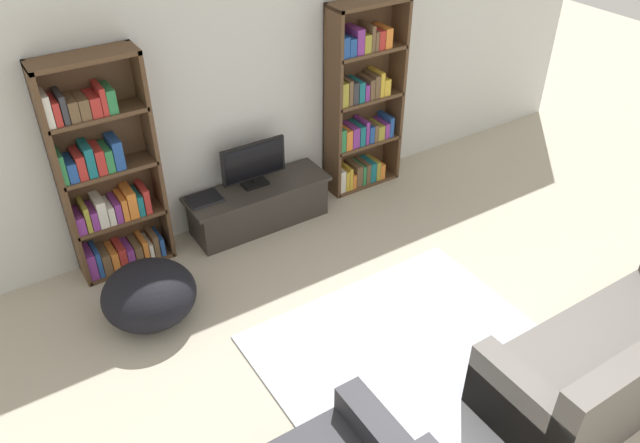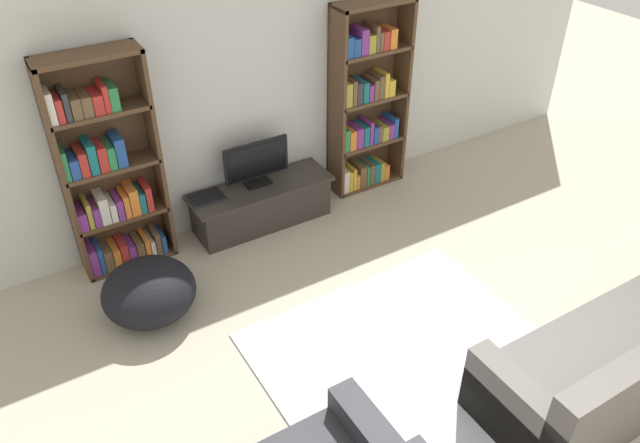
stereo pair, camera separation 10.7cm
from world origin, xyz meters
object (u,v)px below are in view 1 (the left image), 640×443
object	(u,v)px
bookshelf_left	(105,177)
bookshelf_right	(361,104)
couch_right_sofa	(618,359)
laptop	(204,199)
television	(254,163)
beanbag_ottoman	(149,294)
tv_stand	(259,205)

from	to	relation	value
bookshelf_left	bookshelf_right	world-z (taller)	same
bookshelf_left	couch_right_sofa	distance (m)	4.25
bookshelf_right	laptop	size ratio (longest dim) A/B	6.18
bookshelf_right	laptop	xyz separation A→B (m)	(-1.82, -0.05, -0.49)
bookshelf_left	television	xyz separation A→B (m)	(1.35, -0.07, -0.25)
couch_right_sofa	bookshelf_right	bearing A→B (deg)	88.54
couch_right_sofa	beanbag_ottoman	world-z (taller)	couch_right_sofa
bookshelf_right	laptop	distance (m)	1.89
couch_right_sofa	bookshelf_left	bearing A→B (deg)	127.55
bookshelf_right	tv_stand	world-z (taller)	bookshelf_right
tv_stand	couch_right_sofa	world-z (taller)	couch_right_sofa
bookshelf_left	bookshelf_right	size ratio (longest dim) A/B	1.00
bookshelf_right	tv_stand	xyz separation A→B (m)	(-1.29, -0.12, -0.72)
television	laptop	bearing A→B (deg)	178.58
television	beanbag_ottoman	world-z (taller)	television
couch_right_sofa	tv_stand	bearing A→B (deg)	110.56
couch_right_sofa	beanbag_ottoman	distance (m)	3.60
beanbag_ottoman	television	bearing A→B (deg)	28.71
bookshelf_right	couch_right_sofa	distance (m)	3.39
bookshelf_right	tv_stand	distance (m)	1.48
bookshelf_left	couch_right_sofa	xyz separation A→B (m)	(2.56, -3.33, -0.65)
tv_stand	television	bearing A→B (deg)	90.00
television	beanbag_ottoman	size ratio (longest dim) A/B	0.86
tv_stand	laptop	world-z (taller)	laptop
television	laptop	xyz separation A→B (m)	(-0.53, 0.01, -0.22)
tv_stand	laptop	size ratio (longest dim) A/B	4.44
beanbag_ottoman	bookshelf_left	bearing A→B (deg)	88.25
bookshelf_right	beanbag_ottoman	size ratio (longest dim) A/B	2.60
bookshelf_left	beanbag_ottoman	size ratio (longest dim) A/B	2.60
laptop	couch_right_sofa	world-z (taller)	couch_right_sofa
laptop	beanbag_ottoman	world-z (taller)	beanbag_ottoman
bookshelf_right	bookshelf_left	bearing A→B (deg)	179.98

